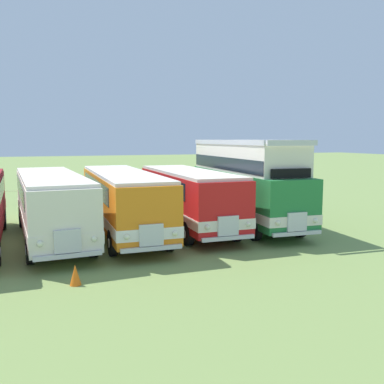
% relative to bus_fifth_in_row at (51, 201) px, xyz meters
% --- Properties ---
extents(ground_plane, '(200.00, 200.00, 0.00)m').
position_rel_bus_fifth_in_row_xyz_m(ground_plane, '(-1.65, -0.07, -1.76)').
color(ground_plane, '#7A934C').
extents(bus_fifth_in_row, '(3.12, 10.96, 2.99)m').
position_rel_bus_fifth_in_row_xyz_m(bus_fifth_in_row, '(0.00, 0.00, 0.00)').
color(bus_fifth_in_row, silver).
rests_on(bus_fifth_in_row, ground).
extents(bus_sixth_in_row, '(2.74, 11.31, 2.99)m').
position_rel_bus_fifth_in_row_xyz_m(bus_sixth_in_row, '(3.31, 0.16, 0.00)').
color(bus_sixth_in_row, orange).
rests_on(bus_sixth_in_row, ground).
extents(bus_seventh_in_row, '(2.71, 9.81, 2.99)m').
position_rel_bus_fifth_in_row_xyz_m(bus_seventh_in_row, '(6.62, -0.06, -0.01)').
color(bus_seventh_in_row, red).
rests_on(bus_seventh_in_row, ground).
extents(bus_eighth_in_row, '(3.10, 10.54, 4.52)m').
position_rel_bus_fifth_in_row_xyz_m(bus_eighth_in_row, '(9.93, 0.08, 0.60)').
color(bus_eighth_in_row, '#237538').
rests_on(bus_eighth_in_row, ground).
extents(cone_far_end, '(0.36, 0.36, 0.66)m').
position_rel_bus_fifth_in_row_xyz_m(cone_far_end, '(0.40, -6.82, -1.43)').
color(cone_far_end, orange).
rests_on(cone_far_end, ground).
extents(rope_fence_line, '(29.22, 0.08, 1.05)m').
position_rel_bus_fifth_in_row_xyz_m(rope_fence_line, '(-1.65, 12.10, -1.03)').
color(rope_fence_line, '#8C704C').
rests_on(rope_fence_line, ground).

